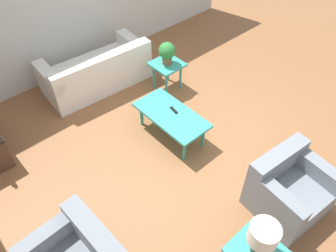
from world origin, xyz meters
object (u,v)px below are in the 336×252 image
coffee_table (171,116)px  potted_plant (167,52)px  armchair (288,189)px  side_table_plant (167,68)px  sofa (97,72)px  table_lamp (263,236)px

coffee_table → potted_plant: bearing=-38.9°
coffee_table → potted_plant: size_ratio=2.96×
armchair → coffee_table: 1.88m
side_table_plant → sofa: bearing=44.4°
side_table_plant → armchair: bearing=169.9°
sofa → coffee_table: (-1.79, -0.13, 0.10)m
armchair → coffee_table: bearing=103.1°
coffee_table → side_table_plant: 1.17m
side_table_plant → potted_plant: potted_plant is taller
coffee_table → table_lamp: (-2.10, 0.77, 0.44)m
coffee_table → side_table_plant: size_ratio=2.22×
sofa → table_lamp: (-3.89, 0.64, 0.54)m
potted_plant → sofa: bearing=44.4°
sofa → side_table_plant: (-0.88, -0.86, 0.15)m
side_table_plant → table_lamp: (-3.01, 1.50, 0.39)m
sofa → potted_plant: size_ratio=4.87×
sofa → armchair: size_ratio=2.02×
table_lamp → coffee_table: bearing=-20.2°
table_lamp → potted_plant: bearing=-26.6°
armchair → sofa: bearing=101.6°
sofa → side_table_plant: 1.24m
side_table_plant → potted_plant: (-0.00, 0.00, 0.31)m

